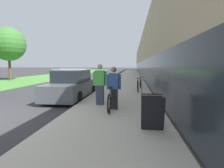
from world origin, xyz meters
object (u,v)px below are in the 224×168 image
object	(u,v)px
tandem_bicycle	(112,98)
bike_rack_hoop	(142,85)
person_rider	(114,88)
sandwich_board_sign	(152,112)
person_bystander	(100,84)
cruiser_bike_nearest	(138,85)
cruiser_bike_middle	(140,82)
parked_sedan_curbside	(73,85)
street_tree_far	(8,44)

from	to	relation	value
tandem_bicycle	bike_rack_hoop	size ratio (longest dim) A/B	3.12
person_rider	sandwich_board_sign	distance (m)	2.30
tandem_bicycle	sandwich_board_sign	distance (m)	2.61
tandem_bicycle	person_rider	xyz separation A→B (m)	(0.09, -0.34, 0.43)
person_bystander	cruiser_bike_nearest	bearing A→B (deg)	67.23
cruiser_bike_middle	parked_sedan_curbside	distance (m)	5.40
person_rider	cruiser_bike_nearest	world-z (taller)	person_rider
bike_rack_hoop	cruiser_bike_nearest	bearing A→B (deg)	99.66
cruiser_bike_middle	parked_sedan_curbside	world-z (taller)	parked_sedan_curbside
bike_rack_hoop	parked_sedan_curbside	distance (m)	3.86
cruiser_bike_nearest	sandwich_board_sign	world-z (taller)	sandwich_board_sign
tandem_bicycle	street_tree_far	distance (m)	18.01
person_bystander	street_tree_far	size ratio (longest dim) A/B	0.28
person_bystander	parked_sedan_curbside	world-z (taller)	person_bystander
cruiser_bike_middle	parked_sedan_curbside	xyz separation A→B (m)	(-3.82, -3.81, 0.18)
tandem_bicycle	parked_sedan_curbside	world-z (taller)	parked_sedan_curbside
cruiser_bike_nearest	cruiser_bike_middle	xyz separation A→B (m)	(0.23, 1.94, -0.01)
cruiser_bike_nearest	street_tree_far	xyz separation A→B (m)	(-14.32, 7.40, 3.61)
person_rider	cruiser_bike_middle	distance (m)	6.69
person_rider	cruiser_bike_middle	world-z (taller)	person_rider
person_rider	cruiser_bike_middle	size ratio (longest dim) A/B	0.97
tandem_bicycle	person_rider	size ratio (longest dim) A/B	1.66
person_rider	bike_rack_hoop	size ratio (longest dim) A/B	1.88
bike_rack_hoop	cruiser_bike_nearest	xyz separation A→B (m)	(-0.19, 1.10, -0.14)
bike_rack_hoop	parked_sedan_curbside	bearing A→B (deg)	-168.47
parked_sedan_curbside	person_rider	bearing A→B (deg)	-46.83
cruiser_bike_nearest	parked_sedan_curbside	distance (m)	4.05
cruiser_bike_nearest	sandwich_board_sign	bearing A→B (deg)	-88.13
bike_rack_hoop	street_tree_far	world-z (taller)	street_tree_far
cruiser_bike_nearest	cruiser_bike_middle	distance (m)	1.95
person_rider	cruiser_bike_middle	bearing A→B (deg)	79.31
cruiser_bike_middle	street_tree_far	size ratio (longest dim) A/B	0.27
sandwich_board_sign	person_bystander	bearing A→B (deg)	125.88
person_rider	cruiser_bike_nearest	distance (m)	4.75
tandem_bicycle	cruiser_bike_middle	bearing A→B (deg)	77.95
bike_rack_hoop	tandem_bicycle	bearing A→B (deg)	-112.03
cruiser_bike_middle	street_tree_far	xyz separation A→B (m)	(-14.55, 5.46, 3.62)
tandem_bicycle	parked_sedan_curbside	bearing A→B (deg)	135.90
parked_sedan_curbside	street_tree_far	xyz separation A→B (m)	(-10.73, 9.28, 3.44)
cruiser_bike_middle	cruiser_bike_nearest	bearing A→B (deg)	-96.74
tandem_bicycle	sandwich_board_sign	size ratio (longest dim) A/B	2.93
person_rider	cruiser_bike_nearest	bearing A→B (deg)	77.69
tandem_bicycle	person_bystander	world-z (taller)	person_bystander
tandem_bicycle	person_rider	bearing A→B (deg)	-74.92
cruiser_bike_nearest	cruiser_bike_middle	size ratio (longest dim) A/B	1.01
person_bystander	bike_rack_hoop	size ratio (longest dim) A/B	2.00
person_bystander	bike_rack_hoop	bearing A→B (deg)	57.04
bike_rack_hoop	parked_sedan_curbside	xyz separation A→B (m)	(-3.78, -0.77, 0.03)
cruiser_bike_nearest	sandwich_board_sign	distance (m)	6.55
sandwich_board_sign	bike_rack_hoop	bearing A→B (deg)	90.27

